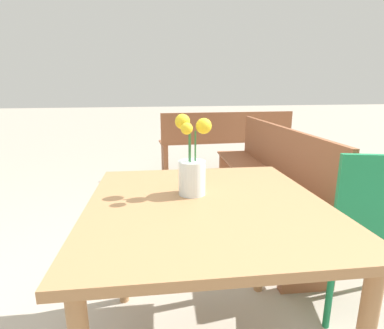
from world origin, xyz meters
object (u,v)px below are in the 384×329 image
Objects in this scene: table_front at (206,224)px; cafe_chair at (368,226)px; flower_vase at (192,170)px; bench_middle at (226,139)px; bench_near at (268,170)px.

table_front is 1.16× the size of cafe_chair.
flower_vase is (-0.04, 0.09, 0.20)m from table_front.
bench_middle is (1.07, 2.83, -0.36)m from flower_vase.
table_front is at bearing -109.46° from bench_middle.
cafe_chair is (0.86, -0.00, -0.33)m from flower_vase.
flower_vase is at bearing 179.70° from cafe_chair.
bench_near is at bearing 88.06° from cafe_chair.
table_front is at bearing -124.81° from bench_near.
cafe_chair is at bearing -91.94° from bench_near.
cafe_chair is at bearing -94.27° from bench_middle.
bench_middle is (0.21, 2.83, -0.04)m from cafe_chair.
bench_middle is (0.17, 1.68, -0.00)m from bench_near.
bench_near is 1.69m from bench_middle.
flower_vase is 3.05m from bench_middle.
flower_vase is at bearing -110.71° from bench_middle.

